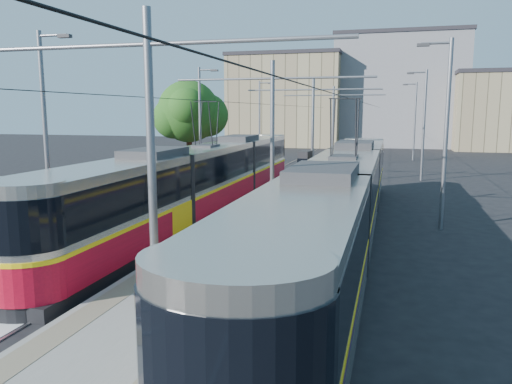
% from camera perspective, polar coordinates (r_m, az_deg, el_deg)
% --- Properties ---
extents(ground, '(160.00, 160.00, 0.00)m').
position_cam_1_polar(ground, '(16.14, -4.87, -8.99)').
color(ground, black).
rests_on(ground, ground).
extents(platform, '(4.00, 50.00, 0.30)m').
position_cam_1_polar(platform, '(32.21, 5.55, 0.43)').
color(platform, gray).
rests_on(platform, ground).
extents(tactile_strip_left, '(0.70, 50.00, 0.01)m').
position_cam_1_polar(tactile_strip_left, '(32.45, 3.03, 0.80)').
color(tactile_strip_left, gray).
rests_on(tactile_strip_left, platform).
extents(tactile_strip_right, '(0.70, 50.00, 0.01)m').
position_cam_1_polar(tactile_strip_right, '(31.98, 8.12, 0.60)').
color(tactile_strip_right, gray).
rests_on(tactile_strip_right, platform).
extents(rails, '(8.71, 70.00, 0.03)m').
position_cam_1_polar(rails, '(32.23, 5.55, 0.19)').
color(rails, gray).
rests_on(rails, ground).
extents(track_arrow, '(1.20, 5.00, 0.01)m').
position_cam_1_polar(track_arrow, '(15.31, -21.91, -10.64)').
color(track_arrow, silver).
rests_on(track_arrow, ground).
extents(tram_left, '(2.43, 28.04, 5.50)m').
position_cam_1_polar(tram_left, '(25.14, -5.69, 1.55)').
color(tram_left, black).
rests_on(tram_left, ground).
extents(tram_right, '(2.43, 28.79, 5.50)m').
position_cam_1_polar(tram_right, '(19.16, 9.87, -0.47)').
color(tram_right, black).
rests_on(tram_right, ground).
extents(catenary, '(9.20, 70.00, 7.00)m').
position_cam_1_polar(catenary, '(29.04, 4.72, 8.16)').
color(catenary, slate).
rests_on(catenary, platform).
extents(street_lamps, '(15.18, 38.22, 8.00)m').
position_cam_1_polar(street_lamps, '(35.79, 6.75, 7.77)').
color(street_lamps, slate).
rests_on(street_lamps, ground).
extents(shelter, '(0.80, 1.16, 2.38)m').
position_cam_1_polar(shelter, '(30.33, 5.61, 2.55)').
color(shelter, black).
rests_on(shelter, platform).
extents(tree, '(5.04, 4.66, 7.32)m').
position_cam_1_polar(tree, '(37.71, -7.18, 8.99)').
color(tree, '#382314').
rests_on(tree, ground).
extents(building_left, '(16.32, 12.24, 13.32)m').
position_cam_1_polar(building_left, '(75.97, 3.66, 10.40)').
color(building_left, gray).
rests_on(building_left, ground).
extents(building_centre, '(18.36, 14.28, 16.02)m').
position_cam_1_polar(building_centre, '(78.45, 16.03, 11.02)').
color(building_centre, slate).
rests_on(building_centre, ground).
extents(building_right, '(14.28, 10.20, 10.26)m').
position_cam_1_polar(building_right, '(73.86, 27.01, 8.28)').
color(building_right, gray).
rests_on(building_right, ground).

